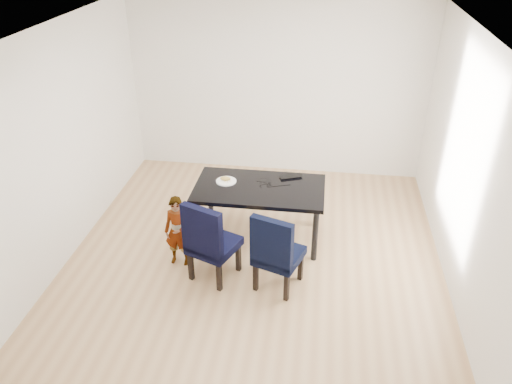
# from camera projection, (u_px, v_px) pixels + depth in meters

# --- Properties ---
(floor) EXTENTS (4.50, 5.00, 0.01)m
(floor) POSITION_uv_depth(u_px,v_px,m) (254.00, 261.00, 6.09)
(floor) COLOR tan
(floor) RESTS_ON ground
(ceiling) EXTENTS (4.50, 5.00, 0.01)m
(ceiling) POSITION_uv_depth(u_px,v_px,m) (253.00, 33.00, 4.74)
(ceiling) COLOR white
(ceiling) RESTS_ON wall_back
(wall_back) EXTENTS (4.50, 0.01, 2.70)m
(wall_back) POSITION_uv_depth(u_px,v_px,m) (277.00, 89.00, 7.56)
(wall_back) COLOR white
(wall_back) RESTS_ON ground
(wall_front) EXTENTS (4.50, 0.01, 2.70)m
(wall_front) POSITION_uv_depth(u_px,v_px,m) (199.00, 329.00, 3.26)
(wall_front) COLOR silver
(wall_front) RESTS_ON ground
(wall_left) EXTENTS (0.01, 5.00, 2.70)m
(wall_left) POSITION_uv_depth(u_px,v_px,m) (58.00, 149.00, 5.68)
(wall_left) COLOR silver
(wall_left) RESTS_ON ground
(wall_right) EXTENTS (0.01, 5.00, 2.70)m
(wall_right) POSITION_uv_depth(u_px,v_px,m) (470.00, 175.00, 5.14)
(wall_right) COLOR silver
(wall_right) RESTS_ON ground
(dining_table) EXTENTS (1.60, 0.90, 0.75)m
(dining_table) POSITION_uv_depth(u_px,v_px,m) (259.00, 213.00, 6.33)
(dining_table) COLOR black
(dining_table) RESTS_ON floor
(chair_left) EXTENTS (0.64, 0.65, 1.02)m
(chair_left) POSITION_uv_depth(u_px,v_px,m) (214.00, 239.00, 5.60)
(chair_left) COLOR black
(chair_left) RESTS_ON floor
(chair_right) EXTENTS (0.61, 0.62, 0.98)m
(chair_right) POSITION_uv_depth(u_px,v_px,m) (279.00, 249.00, 5.46)
(chair_right) COLOR black
(chair_right) RESTS_ON floor
(child) EXTENTS (0.34, 0.23, 0.89)m
(child) POSITION_uv_depth(u_px,v_px,m) (178.00, 231.00, 5.84)
(child) COLOR orange
(child) RESTS_ON floor
(plate) EXTENTS (0.26, 0.26, 0.01)m
(plate) POSITION_uv_depth(u_px,v_px,m) (226.00, 181.00, 6.26)
(plate) COLOR white
(plate) RESTS_ON dining_table
(sandwich) EXTENTS (0.14, 0.07, 0.05)m
(sandwich) POSITION_uv_depth(u_px,v_px,m) (225.00, 178.00, 6.25)
(sandwich) COLOR #B2953F
(sandwich) RESTS_ON plate
(laptop) EXTENTS (0.34, 0.28, 0.02)m
(laptop) POSITION_uv_depth(u_px,v_px,m) (290.00, 175.00, 6.39)
(laptop) COLOR black
(laptop) RESTS_ON dining_table
(cable_tangle) EXTENTS (0.19, 0.19, 0.01)m
(cable_tangle) POSITION_uv_depth(u_px,v_px,m) (265.00, 185.00, 6.17)
(cable_tangle) COLOR black
(cable_tangle) RESTS_ON dining_table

